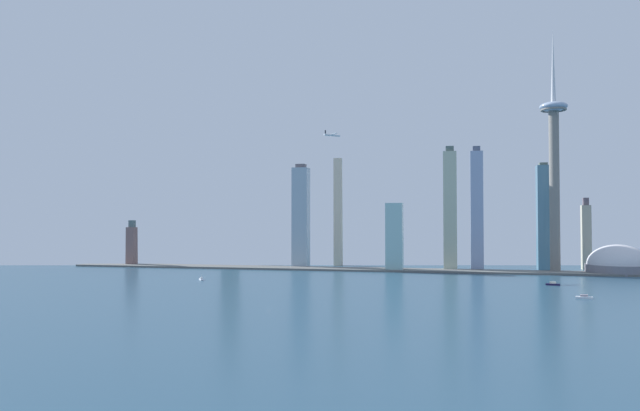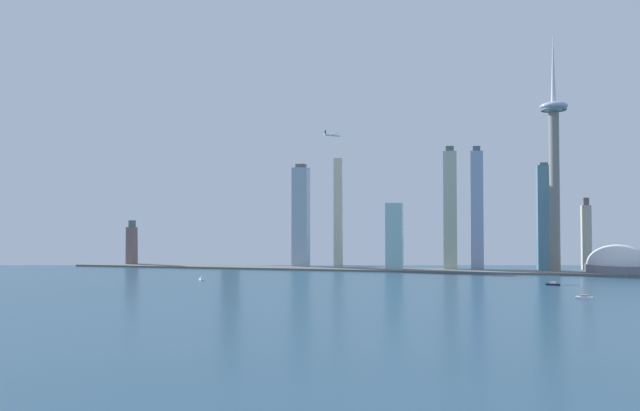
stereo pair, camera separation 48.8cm
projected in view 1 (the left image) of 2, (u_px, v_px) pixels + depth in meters
The scene contains 17 objects.
ground_plane at pixel (269, 308), 495.47m from camera, with size 6000.00×6000.00×0.00m, color #284A61.
waterfront_pier at pixel (355, 269), 896.96m from camera, with size 919.56×52.20×2.71m, color #616260.
observation_tower at pixel (554, 155), 854.86m from camera, with size 38.90×38.90×350.15m.
stadium_dome at pixel (618, 266), 828.49m from camera, with size 85.50×85.50×55.98m.
skyscraper_0 at pixel (231, 215), 1031.58m from camera, with size 23.29×27.16×170.17m.
skyscraper_1 at pixel (544, 217), 896.91m from camera, with size 19.29×25.85×161.74m.
skyscraper_2 at pixel (394, 237), 881.88m from camera, with size 24.54×24.37×100.39m.
skyscraper_3 at pixel (586, 236), 912.61m from camera, with size 13.52×13.54×109.70m.
skyscraper_4 at pixel (338, 212), 999.29m from camera, with size 12.96×18.70×207.37m.
skyscraper_5 at pixel (477, 210), 897.95m from camera, with size 18.46×25.50×186.60m.
skyscraper_6 at pixel (301, 217), 952.72m from camera, with size 25.08×22.34×165.26m.
skyscraper_7 at pixel (450, 210), 890.42m from camera, with size 19.64×14.15×186.14m.
skyscraper_8 at pixel (132, 245), 996.17m from camera, with size 14.27×16.30×75.45m.
boat_0 at pixel (201, 279), 740.27m from camera, with size 10.83×13.94×7.08m.
boat_1 at pixel (584, 297), 559.92m from camera, with size 15.69×7.66×3.73m.
boat_2 at pixel (553, 284), 678.83m from camera, with size 16.05×8.86×3.89m.
airplane at pixel (332, 135), 845.11m from camera, with size 22.23×21.95×7.79m.
Camera 1 is at (156.08, -474.58, 71.14)m, focal length 33.48 mm.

